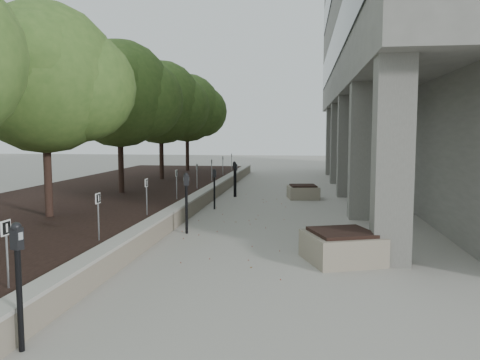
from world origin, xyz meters
The scene contains 23 objects.
ground centered at (0.00, 0.00, 0.00)m, with size 90.00×90.00×0.00m, color #A29D95.
retaining_wall centered at (-1.82, 9.00, 0.25)m, with size 0.39×26.00×0.50m, color gray, non-canonical shape.
planting_bed centered at (-5.50, 9.00, 0.20)m, with size 7.00×26.00×0.40m, color black.
crabapple_tree_2 centered at (-4.80, 3.00, 3.12)m, with size 4.60×4.00×5.44m, color #385A22, non-canonical shape.
crabapple_tree_3 centered at (-4.80, 8.00, 3.12)m, with size 4.60×4.00×5.44m, color #385A22, non-canonical shape.
crabapple_tree_4 centered at (-4.80, 13.00, 3.12)m, with size 4.60×4.00×5.44m, color #385A22, non-canonical shape.
crabapple_tree_5 centered at (-4.80, 18.00, 3.12)m, with size 4.60×4.00×5.44m, color #385A22, non-canonical shape.
parking_sign_1 centered at (-2.35, -2.50, 0.88)m, with size 0.04×0.22×0.96m, color black, non-canonical shape.
parking_sign_2 centered at (-2.35, 0.50, 0.88)m, with size 0.04×0.22×0.96m, color black, non-canonical shape.
parking_sign_3 centered at (-2.35, 3.50, 0.88)m, with size 0.04×0.22×0.96m, color black, non-canonical shape.
parking_sign_4 centered at (-2.35, 6.50, 0.88)m, with size 0.04×0.22×0.96m, color black, non-canonical shape.
parking_sign_5 centered at (-2.35, 9.50, 0.88)m, with size 0.04×0.22×0.96m, color black, non-canonical shape.
parking_sign_6 centered at (-2.35, 12.50, 0.88)m, with size 0.04×0.22×0.96m, color black, non-canonical shape.
parking_sign_7 centered at (-2.35, 15.50, 0.88)m, with size 0.04×0.22×0.96m, color black, non-canonical shape.
parking_sign_8 centered at (-2.35, 18.50, 0.88)m, with size 0.04×0.22×0.96m, color black, non-canonical shape.
parking_meter_1 centered at (-1.55, -3.50, 0.77)m, with size 0.15×0.11×1.54m, color black, non-canonical shape.
parking_meter_2 centered at (-1.21, 3.21, 0.78)m, with size 0.15×0.11×1.55m, color black, non-canonical shape.
parking_meter_3 centered at (-1.22, 7.10, 0.68)m, with size 0.13×0.10×1.36m, color black, non-canonical shape.
parking_meter_4 centered at (-1.00, 10.23, 0.71)m, with size 0.14×0.10×1.42m, color black, non-canonical shape.
parking_meter_5 centered at (-0.95, 10.26, 0.67)m, with size 0.13×0.09×1.34m, color black, non-canonical shape.
planter_front centered at (2.49, 1.00, 0.31)m, with size 1.34×1.34×0.63m, color gray, non-canonical shape.
planter_back centered at (1.71, 10.13, 0.27)m, with size 1.14×1.14×0.53m, color gray, non-canonical shape.
berry_scatter centered at (-0.10, 5.00, 0.01)m, with size 3.30×14.10×0.02m, color maroon, non-canonical shape.
Camera 1 is at (1.70, -8.54, 2.56)m, focal length 36.02 mm.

